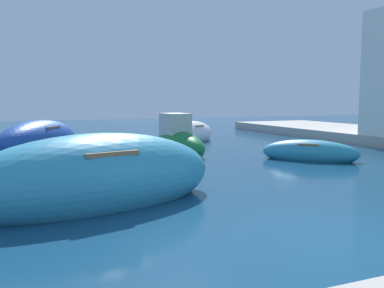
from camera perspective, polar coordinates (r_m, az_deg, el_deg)
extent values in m
plane|color=navy|center=(6.78, 19.80, -12.54)|extent=(80.00, 80.00, 0.00)
ellipsoid|color=white|center=(20.80, -0.33, 1.33)|extent=(3.92, 3.44, 1.36)
cube|color=brown|center=(20.77, -0.33, 2.56)|extent=(1.32, 1.42, 0.08)
ellipsoid|color=teal|center=(8.65, -13.05, -4.75)|extent=(5.75, 3.34, 1.88)
cube|color=brown|center=(8.56, -13.14, -0.78)|extent=(1.45, 1.88, 0.08)
ellipsoid|color=#197233|center=(15.95, -1.89, -0.32)|extent=(1.72, 3.48, 1.20)
cube|color=beige|center=(16.12, -2.33, 2.66)|extent=(1.00, 1.26, 0.91)
ellipsoid|color=teal|center=(15.14, 15.93, -1.18)|extent=(3.06, 3.15, 0.94)
cube|color=brown|center=(15.10, 15.97, 0.03)|extent=(1.07, 1.06, 0.08)
ellipsoid|color=#1E479E|center=(18.44, -20.42, 0.55)|extent=(4.34, 5.15, 1.64)
cube|color=brown|center=(18.39, -20.48, 2.20)|extent=(1.77, 1.65, 0.08)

